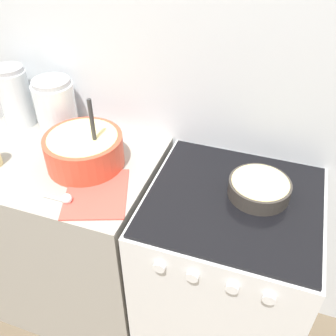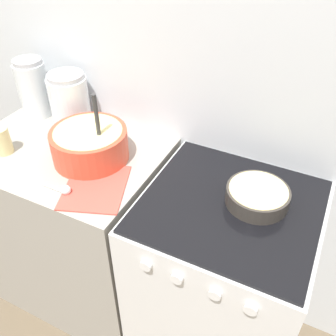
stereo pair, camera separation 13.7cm
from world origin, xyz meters
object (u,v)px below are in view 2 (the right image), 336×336
object	(u,v)px
mixing_bowl	(90,143)
tin_can	(2,141)
stove	(219,284)
baking_pan	(257,196)
storage_jar_left	(34,92)
storage_jar_middle	(70,103)

from	to	relation	value
mixing_bowl	tin_can	xyz separation A→B (m)	(-0.34, -0.12, -0.02)
stove	baking_pan	world-z (taller)	baking_pan
baking_pan	tin_can	bearing A→B (deg)	-170.77
baking_pan	storage_jar_left	world-z (taller)	storage_jar_left
storage_jar_middle	storage_jar_left	bearing A→B (deg)	180.00
storage_jar_left	baking_pan	bearing A→B (deg)	-7.36
storage_jar_left	storage_jar_middle	world-z (taller)	storage_jar_left
tin_can	storage_jar_middle	bearing A→B (deg)	69.76
mixing_bowl	storage_jar_left	bearing A→B (deg)	157.26
storage_jar_left	tin_can	distance (m)	0.32
stove	storage_jar_middle	bearing A→B (deg)	166.97
storage_jar_left	tin_can	world-z (taller)	storage_jar_left
mixing_bowl	tin_can	world-z (taller)	mixing_bowl
mixing_bowl	stove	bearing A→B (deg)	-0.84
storage_jar_left	stove	bearing A→B (deg)	-10.52
mixing_bowl	storage_jar_left	size ratio (longest dim) A/B	1.12
mixing_bowl	tin_can	distance (m)	0.36
stove	mixing_bowl	world-z (taller)	mixing_bowl
mixing_bowl	storage_jar_middle	world-z (taller)	mixing_bowl
mixing_bowl	storage_jar_middle	xyz separation A→B (m)	(-0.23, 0.18, 0.03)
storage_jar_middle	tin_can	distance (m)	0.33
baking_pan	storage_jar_middle	world-z (taller)	storage_jar_middle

